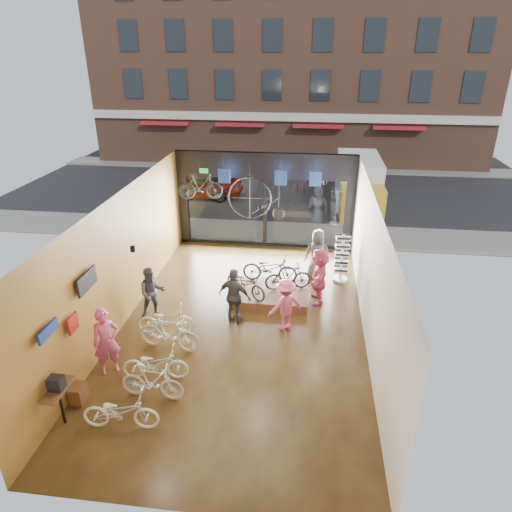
% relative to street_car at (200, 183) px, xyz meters
% --- Properties ---
extents(ground_plane, '(7.00, 12.00, 0.04)m').
position_rel_street_car_xyz_m(ground_plane, '(4.12, -12.00, -0.78)').
color(ground_plane, black).
rests_on(ground_plane, ground).
extents(ceiling, '(7.00, 12.00, 0.04)m').
position_rel_street_car_xyz_m(ceiling, '(4.12, -12.00, 3.06)').
color(ceiling, black).
rests_on(ceiling, ground).
extents(wall_left, '(0.04, 12.00, 3.80)m').
position_rel_street_car_xyz_m(wall_left, '(0.60, -12.00, 1.14)').
color(wall_left, olive).
rests_on(wall_left, ground).
extents(wall_right, '(0.04, 12.00, 3.80)m').
position_rel_street_car_xyz_m(wall_right, '(7.64, -12.00, 1.14)').
color(wall_right, beige).
rests_on(wall_right, ground).
extents(wall_back, '(7.00, 0.04, 3.80)m').
position_rel_street_car_xyz_m(wall_back, '(4.12, -18.02, 1.14)').
color(wall_back, beige).
rests_on(wall_back, ground).
extents(storefront, '(7.00, 0.26, 3.80)m').
position_rel_street_car_xyz_m(storefront, '(4.12, -6.00, 1.14)').
color(storefront, black).
rests_on(storefront, ground).
extents(exit_sign, '(0.35, 0.06, 0.18)m').
position_rel_street_car_xyz_m(exit_sign, '(1.72, -6.12, 2.29)').
color(exit_sign, '#198C26').
rests_on(exit_sign, storefront).
extents(street_road, '(30.00, 18.00, 0.02)m').
position_rel_street_car_xyz_m(street_road, '(4.12, 3.00, -0.77)').
color(street_road, black).
rests_on(street_road, ground).
extents(sidewalk_near, '(30.00, 2.40, 0.12)m').
position_rel_street_car_xyz_m(sidewalk_near, '(4.12, -4.80, -0.70)').
color(sidewalk_near, slate).
rests_on(sidewalk_near, ground).
extents(sidewalk_far, '(30.00, 2.00, 0.12)m').
position_rel_street_car_xyz_m(sidewalk_far, '(4.12, 7.00, -0.70)').
color(sidewalk_far, slate).
rests_on(sidewalk_far, ground).
extents(opposite_building, '(26.00, 5.00, 14.00)m').
position_rel_street_car_xyz_m(opposite_building, '(4.12, 9.50, 6.24)').
color(opposite_building, brown).
rests_on(opposite_building, ground).
extents(street_car, '(4.46, 1.80, 1.52)m').
position_rel_street_car_xyz_m(street_car, '(0.00, 0.00, 0.00)').
color(street_car, gray).
rests_on(street_car, street_road).
extents(box_truck, '(2.03, 6.09, 2.40)m').
position_rel_street_car_xyz_m(box_truck, '(8.25, -1.00, 0.44)').
color(box_truck, silver).
rests_on(box_truck, street_road).
extents(floor_bike_0, '(1.69, 0.71, 0.87)m').
position_rel_street_car_xyz_m(floor_bike_0, '(2.14, -16.23, -0.33)').
color(floor_bike_0, beige).
rests_on(floor_bike_0, ground_plane).
extents(floor_bike_1, '(1.55, 0.52, 0.92)m').
position_rel_street_car_xyz_m(floor_bike_1, '(2.50, -15.26, -0.30)').
color(floor_bike_1, beige).
rests_on(floor_bike_1, ground_plane).
extents(floor_bike_2, '(1.68, 0.76, 0.85)m').
position_rel_street_car_xyz_m(floor_bike_2, '(2.35, -14.59, -0.33)').
color(floor_bike_2, beige).
rests_on(floor_bike_2, ground_plane).
extents(floor_bike_3, '(1.81, 0.76, 1.05)m').
position_rel_street_car_xyz_m(floor_bike_3, '(2.34, -13.40, -0.23)').
color(floor_bike_3, beige).
rests_on(floor_bike_3, ground_plane).
extents(floor_bike_4, '(1.67, 0.78, 0.84)m').
position_rel_street_car_xyz_m(floor_bike_4, '(2.01, -12.66, -0.34)').
color(floor_bike_4, beige).
rests_on(floor_bike_4, ground_plane).
extents(display_platform, '(2.40, 1.80, 0.30)m').
position_rel_street_car_xyz_m(display_platform, '(4.77, -10.35, -0.61)').
color(display_platform, brown).
rests_on(display_platform, ground_plane).
extents(display_bike_left, '(1.64, 1.37, 0.84)m').
position_rel_street_car_xyz_m(display_bike_left, '(4.03, -10.78, -0.04)').
color(display_bike_left, black).
rests_on(display_bike_left, display_platform).
extents(display_bike_mid, '(1.57, 0.83, 0.91)m').
position_rel_street_car_xyz_m(display_bike_mid, '(5.32, -10.21, -0.01)').
color(display_bike_mid, black).
rests_on(display_bike_mid, display_platform).
extents(display_bike_right, '(1.86, 0.74, 0.96)m').
position_rel_street_car_xyz_m(display_bike_right, '(4.69, -9.73, 0.02)').
color(display_bike_right, black).
rests_on(display_bike_right, display_platform).
extents(customer_0, '(0.78, 0.72, 1.79)m').
position_rel_street_car_xyz_m(customer_0, '(1.12, -14.48, 0.13)').
color(customer_0, '#CC4C72').
rests_on(customer_0, ground_plane).
extents(customer_1, '(0.97, 0.89, 1.62)m').
position_rel_street_car_xyz_m(customer_1, '(1.37, -11.85, 0.05)').
color(customer_1, '#3F3F44').
rests_on(customer_1, ground_plane).
extents(customer_2, '(1.10, 0.71, 1.75)m').
position_rel_street_car_xyz_m(customer_2, '(3.86, -11.88, 0.11)').
color(customer_2, '#3F3F44').
rests_on(customer_2, ground_plane).
extents(customer_3, '(1.20, 1.06, 1.61)m').
position_rel_street_car_xyz_m(customer_3, '(5.36, -12.07, 0.05)').
color(customer_3, '#CC4C72').
rests_on(customer_3, ground_plane).
extents(customer_4, '(0.90, 0.61, 1.81)m').
position_rel_street_car_xyz_m(customer_4, '(6.24, -8.70, 0.14)').
color(customer_4, '#3F3F44').
rests_on(customer_4, ground_plane).
extents(customer_5, '(0.59, 1.71, 1.83)m').
position_rel_street_car_xyz_m(customer_5, '(6.29, -10.32, 0.15)').
color(customer_5, '#CC4C72').
rests_on(customer_5, ground_plane).
extents(sunglasses_rack, '(0.56, 0.48, 1.72)m').
position_rel_street_car_xyz_m(sunglasses_rack, '(7.07, -8.82, 0.10)').
color(sunglasses_rack, white).
rests_on(sunglasses_rack, ground_plane).
extents(wall_merch, '(0.40, 2.40, 2.60)m').
position_rel_street_car_xyz_m(wall_merch, '(0.74, -15.50, 0.54)').
color(wall_merch, navy).
rests_on(wall_merch, wall_left).
extents(penny_farthing, '(1.96, 0.06, 1.57)m').
position_rel_street_car_xyz_m(penny_farthing, '(4.08, -7.79, 1.74)').
color(penny_farthing, black).
rests_on(penny_farthing, ceiling).
extents(hung_bike, '(1.64, 0.73, 0.95)m').
position_rel_street_car_xyz_m(hung_bike, '(1.98, -7.80, 2.16)').
color(hung_bike, black).
rests_on(hung_bike, ceiling).
extents(jersey_left, '(0.45, 0.03, 0.55)m').
position_rel_street_car_xyz_m(jersey_left, '(2.65, -6.80, 2.29)').
color(jersey_left, '#1E3F99').
rests_on(jersey_left, ceiling).
extents(jersey_mid, '(0.45, 0.03, 0.55)m').
position_rel_street_car_xyz_m(jersey_mid, '(4.77, -6.80, 2.29)').
color(jersey_mid, '#1E3F99').
rests_on(jersey_mid, ceiling).
extents(jersey_right, '(0.45, 0.03, 0.55)m').
position_rel_street_car_xyz_m(jersey_right, '(6.04, -6.80, 2.29)').
color(jersey_right, '#1E3F99').
rests_on(jersey_right, ceiling).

